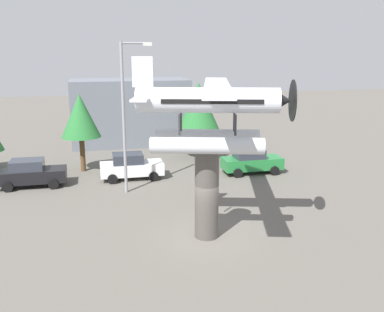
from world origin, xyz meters
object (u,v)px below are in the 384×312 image
object	(u,v)px
floatplane_monument	(210,111)
car_mid_white	(131,166)
car_far_green	(251,161)
storefront_building	(130,112)
tree_center_back	(198,109)
car_near_black	(31,173)
tree_east	(80,116)
display_pedestal	(207,194)
streetlight_primary	(126,109)

from	to	relation	value
floatplane_monument	car_mid_white	distance (m)	11.68
floatplane_monument	car_far_green	world-z (taller)	floatplane_monument
storefront_building	tree_center_back	world-z (taller)	tree_center_back
car_far_green	car_near_black	bearing A→B (deg)	179.17
car_near_black	car_far_green	bearing A→B (deg)	-0.83
floatplane_monument	tree_east	distance (m)	14.37
tree_east	tree_center_back	size ratio (longest dim) A/B	0.92
display_pedestal	car_mid_white	bearing A→B (deg)	104.24
floatplane_monument	tree_east	size ratio (longest dim) A/B	1.86
tree_east	streetlight_primary	bearing A→B (deg)	-63.16
tree_east	tree_center_back	distance (m)	9.42
floatplane_monument	tree_east	bearing A→B (deg)	129.91
car_mid_white	display_pedestal	bearing A→B (deg)	-75.76
car_mid_white	tree_center_back	size ratio (longest dim) A/B	0.69
display_pedestal	tree_east	world-z (taller)	tree_east
car_near_black	display_pedestal	bearing A→B (deg)	-47.93
car_near_black	tree_east	size ratio (longest dim) A/B	0.76
car_mid_white	tree_center_back	xyz separation A→B (m)	(5.94, 5.09, 3.09)
car_near_black	streetlight_primary	world-z (taller)	streetlight_primary
car_mid_white	car_near_black	bearing A→B (deg)	-177.56
tree_center_back	car_far_green	bearing A→B (deg)	-65.96
floatplane_monument	tree_center_back	size ratio (longest dim) A/B	1.70
floatplane_monument	car_near_black	size ratio (longest dim) A/B	2.46
car_near_black	tree_center_back	xyz separation A→B (m)	(12.30, 5.36, 3.09)
display_pedestal	tree_center_back	size ratio (longest dim) A/B	0.69
streetlight_primary	floatplane_monument	bearing A→B (deg)	-67.42
car_far_green	tree_center_back	distance (m)	6.84
storefront_building	tree_center_back	size ratio (longest dim) A/B	1.75
car_far_green	tree_east	world-z (taller)	tree_east
car_mid_white	floatplane_monument	bearing A→B (deg)	-75.15
car_near_black	tree_center_back	size ratio (longest dim) A/B	0.69
streetlight_primary	car_far_green	bearing A→B (deg)	14.80
car_far_green	storefront_building	xyz separation A→B (m)	(-7.35, 12.31, 2.09)
tree_east	tree_center_back	bearing A→B (deg)	14.33
streetlight_primary	storefront_building	world-z (taller)	streetlight_primary
car_mid_white	streetlight_primary	xyz separation A→B (m)	(-0.37, -2.81, 4.26)
floatplane_monument	streetlight_primary	xyz separation A→B (m)	(-3.08, 7.40, -0.74)
car_near_black	car_far_green	distance (m)	14.79
floatplane_monument	car_near_black	bearing A→B (deg)	147.84
display_pedestal	car_mid_white	distance (m)	10.57
storefront_building	display_pedestal	bearing A→B (deg)	-86.07
streetlight_primary	tree_east	xyz separation A→B (m)	(-2.82, 5.57, -1.15)
car_mid_white	car_far_green	size ratio (longest dim) A/B	1.00
floatplane_monument	storefront_building	world-z (taller)	floatplane_monument
streetlight_primary	tree_east	bearing A→B (deg)	116.84
streetlight_primary	tree_center_back	xyz separation A→B (m)	(6.31, 7.90, -1.17)
car_far_green	tree_center_back	world-z (taller)	tree_center_back
display_pedestal	storefront_building	size ratio (longest dim) A/B	0.40
floatplane_monument	car_mid_white	world-z (taller)	floatplane_monument
display_pedestal	storefront_building	bearing A→B (deg)	93.93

